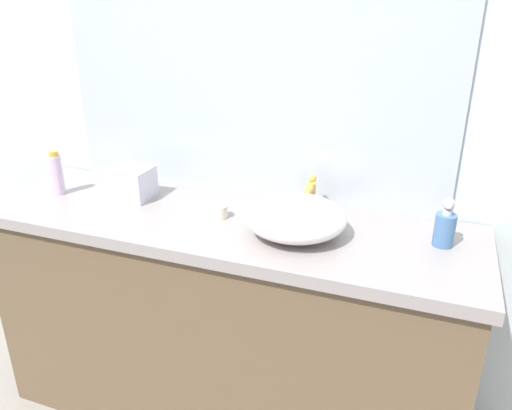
% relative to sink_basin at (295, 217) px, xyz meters
% --- Properties ---
extents(bathroom_wall_rear, '(6.00, 0.06, 2.60)m').
position_rel_sink_basin_xyz_m(bathroom_wall_rear, '(-0.35, 0.33, 0.37)').
color(bathroom_wall_rear, silver).
rests_on(bathroom_wall_rear, ground).
extents(vanity_counter, '(1.75, 0.53, 0.87)m').
position_rel_sink_basin_xyz_m(vanity_counter, '(-0.27, 0.03, -0.49)').
color(vanity_counter, brown).
rests_on(vanity_counter, ground).
extents(wall_mirror_panel, '(1.48, 0.01, 0.93)m').
position_rel_sink_basin_xyz_m(wall_mirror_panel, '(-0.27, 0.29, 0.40)').
color(wall_mirror_panel, '#B2BCC6').
rests_on(wall_mirror_panel, vanity_counter).
extents(sink_basin, '(0.33, 0.31, 0.12)m').
position_rel_sink_basin_xyz_m(sink_basin, '(0.00, 0.00, 0.00)').
color(sink_basin, white).
rests_on(sink_basin, vanity_counter).
extents(faucet, '(0.03, 0.13, 0.14)m').
position_rel_sink_basin_xyz_m(faucet, '(-0.00, 0.17, 0.02)').
color(faucet, gold).
rests_on(faucet, vanity_counter).
extents(soap_dispenser, '(0.06, 0.06, 0.16)m').
position_rel_sink_basin_xyz_m(soap_dispenser, '(0.45, 0.09, 0.00)').
color(soap_dispenser, teal).
rests_on(soap_dispenser, vanity_counter).
extents(lotion_bottle, '(0.05, 0.05, 0.17)m').
position_rel_sink_basin_xyz_m(lotion_bottle, '(-0.96, 0.02, 0.02)').
color(lotion_bottle, silver).
rests_on(lotion_bottle, vanity_counter).
extents(tissue_box, '(0.13, 0.13, 0.16)m').
position_rel_sink_basin_xyz_m(tissue_box, '(-0.66, 0.09, 0.01)').
color(tissue_box, silver).
rests_on(tissue_box, vanity_counter).
extents(candle_jar, '(0.06, 0.06, 0.04)m').
position_rel_sink_basin_xyz_m(candle_jar, '(-0.28, 0.03, -0.04)').
color(candle_jar, beige).
rests_on(candle_jar, vanity_counter).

